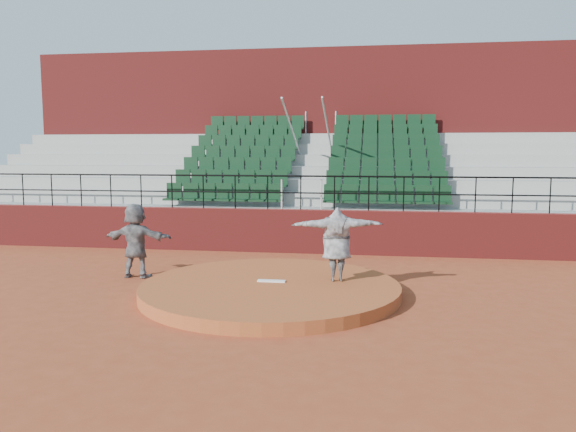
# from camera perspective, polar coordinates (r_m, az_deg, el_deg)

# --- Properties ---
(ground) EXTENTS (90.00, 90.00, 0.00)m
(ground) POSITION_cam_1_polar(r_m,az_deg,el_deg) (12.07, -1.82, -8.00)
(ground) COLOR brown
(ground) RESTS_ON ground
(pitchers_mound) EXTENTS (5.50, 5.50, 0.25)m
(pitchers_mound) POSITION_cam_1_polar(r_m,az_deg,el_deg) (12.04, -1.82, -7.42)
(pitchers_mound) COLOR #A14B24
(pitchers_mound) RESTS_ON ground
(pitching_rubber) EXTENTS (0.60, 0.15, 0.03)m
(pitching_rubber) POSITION_cam_1_polar(r_m,az_deg,el_deg) (12.15, -1.69, -6.61)
(pitching_rubber) COLOR white
(pitching_rubber) RESTS_ON pitchers_mound
(boundary_wall) EXTENTS (24.00, 0.30, 1.30)m
(boundary_wall) POSITION_cam_1_polar(r_m,az_deg,el_deg) (16.79, 1.29, -1.56)
(boundary_wall) COLOR maroon
(boundary_wall) RESTS_ON ground
(wall_railing) EXTENTS (24.04, 0.05, 1.03)m
(wall_railing) POSITION_cam_1_polar(r_m,az_deg,el_deg) (16.65, 1.31, 3.15)
(wall_railing) COLOR black
(wall_railing) RESTS_ON boundary_wall
(seating_deck) EXTENTS (24.00, 5.97, 4.63)m
(seating_deck) POSITION_cam_1_polar(r_m,az_deg,el_deg) (20.29, 2.63, 2.15)
(seating_deck) COLOR #979792
(seating_deck) RESTS_ON ground
(press_box_facade) EXTENTS (24.00, 3.00, 7.10)m
(press_box_facade) POSITION_cam_1_polar(r_m,az_deg,el_deg) (24.17, 3.67, 7.85)
(press_box_facade) COLOR maroon
(press_box_facade) RESTS_ON ground
(pitcher) EXTENTS (2.04, 0.94, 1.60)m
(pitcher) POSITION_cam_1_polar(r_m,az_deg,el_deg) (12.13, 4.97, -2.87)
(pitcher) COLOR black
(pitcher) RESTS_ON pitchers_mound
(fielder) EXTENTS (1.69, 0.59, 1.81)m
(fielder) POSITION_cam_1_polar(r_m,az_deg,el_deg) (14.00, -15.19, -2.40)
(fielder) COLOR black
(fielder) RESTS_ON ground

